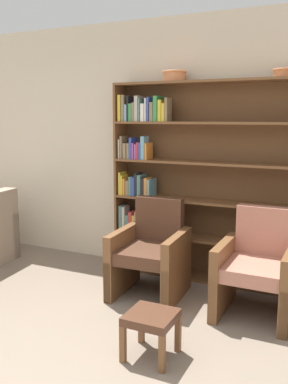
{
  "coord_description": "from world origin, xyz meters",
  "views": [
    {
      "loc": [
        1.66,
        -1.74,
        1.7
      ],
      "look_at": [
        -0.19,
        2.15,
        0.95
      ],
      "focal_mm": 40.0,
      "sensor_mm": 36.0,
      "label": 1
    }
  ],
  "objects_px": {
    "bookshelf": "(199,184)",
    "footstool": "(151,322)",
    "armchair_cushioned": "(257,269)",
    "bowl_cream": "(175,76)",
    "armchair_leather": "(151,253)",
    "bowl_sage": "(283,72)"
  },
  "relations": [
    {
      "from": "armchair_cushioned",
      "to": "bowl_sage",
      "type": "bearing_deg",
      "value": -94.03
    },
    {
      "from": "bowl_cream",
      "to": "armchair_cushioned",
      "type": "distance_m",
      "value": 2.08
    },
    {
      "from": "armchair_leather",
      "to": "footstool",
      "type": "xyz_separation_m",
      "value": [
        0.47,
        -1.04,
        -0.14
      ]
    },
    {
      "from": "armchair_cushioned",
      "to": "footstool",
      "type": "bearing_deg",
      "value": 62.63
    },
    {
      "from": "bookshelf",
      "to": "armchair_leather",
      "type": "bearing_deg",
      "value": -114.46
    },
    {
      "from": "bookshelf",
      "to": "armchair_cushioned",
      "type": "height_order",
      "value": "bookshelf"
    },
    {
      "from": "footstool",
      "to": "armchair_leather",
      "type": "bearing_deg",
      "value": 114.53
    },
    {
      "from": "bookshelf",
      "to": "armchair_cushioned",
      "type": "relative_size",
      "value": 2.54
    },
    {
      "from": "bowl_sage",
      "to": "armchair_cushioned",
      "type": "height_order",
      "value": "bowl_sage"
    },
    {
      "from": "armchair_cushioned",
      "to": "bowl_cream",
      "type": "bearing_deg",
      "value": -29.7
    },
    {
      "from": "armchair_cushioned",
      "to": "footstool",
      "type": "height_order",
      "value": "armchair_cushioned"
    },
    {
      "from": "armchair_leather",
      "to": "footstool",
      "type": "distance_m",
      "value": 1.15
    },
    {
      "from": "armchair_leather",
      "to": "bowl_cream",
      "type": "bearing_deg",
      "value": -92.1
    },
    {
      "from": "bookshelf",
      "to": "armchair_leather",
      "type": "xyz_separation_m",
      "value": [
        -0.28,
        -0.61,
        -0.61
      ]
    },
    {
      "from": "bowl_cream",
      "to": "bowl_sage",
      "type": "xyz_separation_m",
      "value": [
        1.06,
        0.0,
        -0.02
      ]
    },
    {
      "from": "bookshelf",
      "to": "armchair_leather",
      "type": "height_order",
      "value": "bookshelf"
    },
    {
      "from": "bowl_sage",
      "to": "armchair_cushioned",
      "type": "distance_m",
      "value": 1.8
    },
    {
      "from": "bowl_sage",
      "to": "footstool",
      "type": "height_order",
      "value": "bowl_sage"
    },
    {
      "from": "bookshelf",
      "to": "footstool",
      "type": "bearing_deg",
      "value": -83.16
    },
    {
      "from": "armchair_cushioned",
      "to": "footstool",
      "type": "distance_m",
      "value": 1.18
    },
    {
      "from": "bookshelf",
      "to": "armchair_cushioned",
      "type": "xyz_separation_m",
      "value": [
        0.74,
        -0.61,
        -0.61
      ]
    },
    {
      "from": "bowl_sage",
      "to": "armchair_cushioned",
      "type": "bearing_deg",
      "value": -94.23
    }
  ]
}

